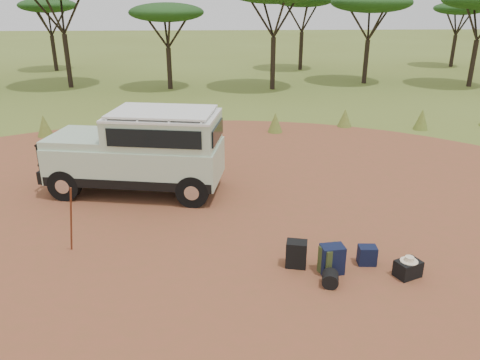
{
  "coord_description": "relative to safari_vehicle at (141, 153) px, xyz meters",
  "views": [
    {
      "loc": [
        0.62,
        -9.66,
        5.07
      ],
      "look_at": [
        1.18,
        0.68,
        1.0
      ],
      "focal_mm": 35.0,
      "sensor_mm": 36.0,
      "label": 1
    }
  ],
  "objects": [
    {
      "name": "safari_hat",
      "position": [
        5.68,
        -4.58,
        -0.74
      ],
      "size": [
        0.34,
        0.34,
        0.1
      ],
      "color": "beige",
      "rests_on": "hard_case"
    },
    {
      "name": "ground",
      "position": [
        1.4,
        -2.51,
        -1.12
      ],
      "size": [
        140.0,
        140.0,
        0.0
      ],
      "primitive_type": "plane",
      "color": "#606B26",
      "rests_on": "ground"
    },
    {
      "name": "hard_case",
      "position": [
        5.68,
        -4.58,
        -0.95
      ],
      "size": [
        0.57,
        0.49,
        0.34
      ],
      "primitive_type": "cube",
      "rotation": [
        0.0,
        0.0,
        0.4
      ],
      "color": "black",
      "rests_on": "ground"
    },
    {
      "name": "grass_fringe",
      "position": [
        1.52,
        6.16,
        -0.71
      ],
      "size": [
        36.6,
        1.6,
        0.9
      ],
      "color": "#606B26",
      "rests_on": "ground"
    },
    {
      "name": "safari_vehicle",
      "position": [
        0.0,
        0.0,
        0.0
      ],
      "size": [
        5.01,
        2.68,
        2.32
      ],
      "rotation": [
        0.0,
        0.0,
        -0.18
      ],
      "color": "#B3CEB0",
      "rests_on": "ground"
    },
    {
      "name": "dirt_clearing",
      "position": [
        1.4,
        -2.51,
        -1.11
      ],
      "size": [
        23.0,
        23.0,
        0.01
      ],
      "primitive_type": "cylinder",
      "color": "brown",
      "rests_on": "ground"
    },
    {
      "name": "backpack_navy",
      "position": [
        4.24,
        -4.36,
        -0.82
      ],
      "size": [
        0.48,
        0.37,
        0.59
      ],
      "primitive_type": "cube",
      "rotation": [
        0.0,
        0.0,
        0.11
      ],
      "color": "#101932",
      "rests_on": "ground"
    },
    {
      "name": "stuff_sack",
      "position": [
        4.11,
        -4.82,
        -0.96
      ],
      "size": [
        0.37,
        0.37,
        0.31
      ],
      "primitive_type": "cylinder",
      "rotation": [
        1.57,
        0.0,
        -0.24
      ],
      "color": "black",
      "rests_on": "ground"
    },
    {
      "name": "backpack_olive",
      "position": [
        4.22,
        -4.36,
        -0.83
      ],
      "size": [
        0.5,
        0.44,
        0.57
      ],
      "primitive_type": "cube",
      "rotation": [
        0.0,
        0.0,
        0.43
      ],
      "color": "#3D4921",
      "rests_on": "ground"
    },
    {
      "name": "duffel_navy",
      "position": [
        5.03,
        -4.1,
        -0.92
      ],
      "size": [
        0.37,
        0.29,
        0.4
      ],
      "primitive_type": "cube",
      "rotation": [
        0.0,
        0.0,
        -0.07
      ],
      "color": "#101932",
      "rests_on": "ground"
    },
    {
      "name": "acacia_treeline",
      "position": [
        2.16,
        17.3,
        3.75
      ],
      "size": [
        46.7,
        13.2,
        6.26
      ],
      "color": "black",
      "rests_on": "ground"
    },
    {
      "name": "walking_staff",
      "position": [
        -0.99,
        -3.33,
        -0.34
      ],
      "size": [
        0.32,
        0.35,
        1.56
      ],
      "primitive_type": "cylinder",
      "rotation": [
        0.25,
        0.0,
        0.73
      ],
      "color": "maroon",
      "rests_on": "ground"
    },
    {
      "name": "backpack_black",
      "position": [
        3.59,
        -4.1,
        -0.84
      ],
      "size": [
        0.46,
        0.38,
        0.56
      ],
      "primitive_type": "cube",
      "rotation": [
        0.0,
        0.0,
        -0.23
      ],
      "color": "black",
      "rests_on": "ground"
    }
  ]
}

